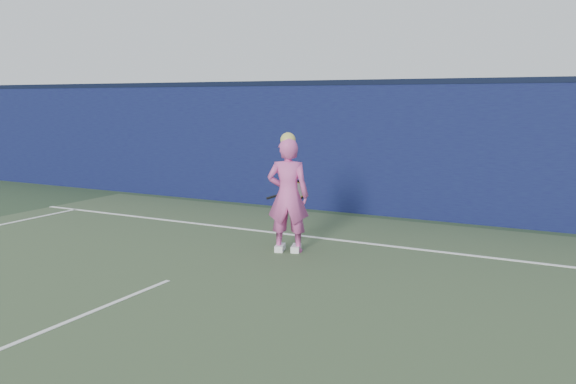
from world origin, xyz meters
The scene contains 6 objects.
ground centered at (0.00, 0.00, 0.00)m, with size 80.00×80.00×0.00m, color #2A3A24.
backstop_wall centered at (0.00, 6.50, 1.25)m, with size 24.00×0.40×2.50m, color #0D0F3A.
wall_cap centered at (0.00, 6.50, 2.55)m, with size 24.00×0.42×0.10m, color black.
player centered at (0.61, 3.01, 0.85)m, with size 0.71×0.58×1.76m.
racket centered at (0.48, 3.46, 0.83)m, with size 0.57×0.35×0.33m.
court_lines centered at (0.00, -0.33, 0.01)m, with size 11.00×12.04×0.01m.
Camera 1 is at (4.71, -4.75, 2.24)m, focal length 38.00 mm.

